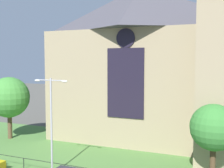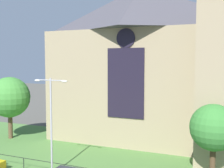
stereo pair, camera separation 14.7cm
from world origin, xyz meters
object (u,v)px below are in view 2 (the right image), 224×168
Objects in this scene: church_building at (145,61)px; streetlamp_near at (51,114)px; tree_left_far at (10,97)px; tree_right_near at (213,128)px.

church_building is 16.26m from streetlamp_near.
church_building is 3.18× the size of tree_left_far.
tree_left_far is at bearing 170.22° from tree_right_near.
streetlamp_near is (12.18, -8.23, 0.03)m from tree_left_far.
tree_left_far is (-16.53, -6.70, -4.80)m from church_building.
church_building reaches higher than streetlamp_near.
tree_right_near is at bearing -51.00° from church_building.
tree_left_far is at bearing -157.93° from church_building.
church_building reaches higher than tree_right_near.
tree_left_far is 14.70m from streetlamp_near.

